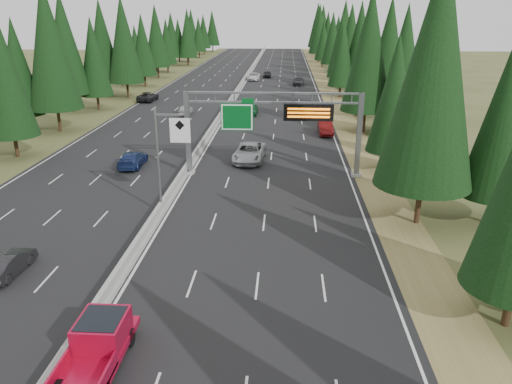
% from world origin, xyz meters
% --- Properties ---
extents(road, '(32.00, 260.00, 0.08)m').
position_xyz_m(road, '(0.00, 80.00, 0.04)').
color(road, black).
rests_on(road, ground).
extents(shoulder_right, '(3.60, 260.00, 0.06)m').
position_xyz_m(shoulder_right, '(17.80, 80.00, 0.03)').
color(shoulder_right, olive).
rests_on(shoulder_right, ground).
extents(shoulder_left, '(3.60, 260.00, 0.06)m').
position_xyz_m(shoulder_left, '(-17.80, 80.00, 0.03)').
color(shoulder_left, '#414B23').
rests_on(shoulder_left, ground).
extents(median_barrier, '(0.70, 260.00, 0.85)m').
position_xyz_m(median_barrier, '(0.00, 80.00, 0.41)').
color(median_barrier, gray).
rests_on(median_barrier, road).
extents(sign_gantry, '(16.75, 0.98, 7.80)m').
position_xyz_m(sign_gantry, '(8.92, 34.88, 5.27)').
color(sign_gantry, slate).
rests_on(sign_gantry, road).
extents(hov_sign_pole, '(2.80, 0.50, 8.00)m').
position_xyz_m(hov_sign_pole, '(0.58, 24.97, 4.72)').
color(hov_sign_pole, slate).
rests_on(hov_sign_pole, road).
extents(tree_row_right, '(11.69, 243.22, 18.99)m').
position_xyz_m(tree_row_right, '(21.91, 76.70, 9.02)').
color(tree_row_right, black).
rests_on(tree_row_right, ground).
extents(tree_row_left, '(11.92, 241.23, 18.99)m').
position_xyz_m(tree_row_left, '(-22.08, 61.71, 9.29)').
color(tree_row_left, black).
rests_on(tree_row_left, ground).
extents(silver_minivan, '(3.43, 6.61, 1.78)m').
position_xyz_m(silver_minivan, '(5.77, 39.60, 0.97)').
color(silver_minivan, '#AEAEB3').
rests_on(silver_minivan, road).
extents(red_pickup, '(2.15, 6.01, 1.96)m').
position_xyz_m(red_pickup, '(1.50, 7.52, 1.16)').
color(red_pickup, black).
rests_on(red_pickup, road).
extents(car_ahead_green, '(1.96, 4.63, 1.56)m').
position_xyz_m(car_ahead_green, '(4.28, 64.57, 0.86)').
color(car_ahead_green, '#135629').
rests_on(car_ahead_green, road).
extents(car_ahead_dkred, '(1.81, 4.91, 1.61)m').
position_xyz_m(car_ahead_dkred, '(14.50, 52.16, 0.88)').
color(car_ahead_dkred, '#5A0C0D').
rests_on(car_ahead_dkred, road).
extents(car_ahead_dkgrey, '(2.39, 5.68, 1.64)m').
position_xyz_m(car_ahead_dkgrey, '(12.07, 97.71, 0.90)').
color(car_ahead_dkgrey, black).
rests_on(car_ahead_dkgrey, road).
extents(car_ahead_white, '(2.68, 5.77, 1.60)m').
position_xyz_m(car_ahead_white, '(2.06, 105.18, 0.88)').
color(car_ahead_white, silver).
rests_on(car_ahead_white, road).
extents(car_ahead_far, '(1.89, 4.61, 1.57)m').
position_xyz_m(car_ahead_far, '(4.94, 110.47, 0.86)').
color(car_ahead_far, black).
rests_on(car_ahead_far, road).
extents(car_onc_near, '(1.58, 4.12, 1.34)m').
position_xyz_m(car_onc_near, '(-6.67, 15.00, 0.75)').
color(car_onc_near, black).
rests_on(car_onc_near, road).
extents(car_onc_blue, '(2.23, 5.25, 1.51)m').
position_xyz_m(car_onc_blue, '(-5.75, 36.92, 0.84)').
color(car_onc_blue, navy).
rests_on(car_onc_blue, road).
extents(car_onc_white, '(2.03, 4.62, 1.55)m').
position_xyz_m(car_onc_white, '(-5.58, 63.68, 0.85)').
color(car_onc_white, '#B7B7B7').
rests_on(car_onc_white, road).
extents(car_onc_far, '(2.89, 5.78, 1.57)m').
position_xyz_m(car_onc_far, '(-14.50, 75.52, 0.86)').
color(car_onc_far, black).
rests_on(car_onc_far, road).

